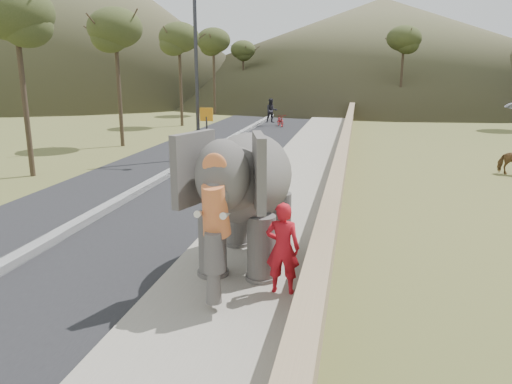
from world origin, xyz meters
TOP-DOWN VIEW (x-y plane):
  - ground at (0.00, 0.00)m, footprint 160.00×160.00m
  - road at (-5.00, 10.00)m, footprint 7.00×120.00m
  - median at (-5.00, 10.00)m, footprint 0.35×120.00m
  - walkway at (0.00, 10.00)m, footprint 3.00×120.00m
  - parapet at (1.65, 10.00)m, footprint 0.30×120.00m
  - lamppost at (-4.69, 11.83)m, footprint 1.76×0.36m
  - signboard at (-4.50, 11.55)m, footprint 0.60×0.08m
  - hill_left at (-38.00, 55.00)m, footprint 60.00×60.00m
  - hill_far at (5.00, 70.00)m, footprint 80.00×80.00m
  - elephant_and_man at (0.02, -0.28)m, footprint 2.32×4.03m
  - motorcyclist at (-3.63, 25.44)m, footprint 1.74×1.71m
  - trees at (2.31, 28.65)m, footprint 46.80×41.12m

SIDE VIEW (x-z plane):
  - ground at x=0.00m, z-range 0.00..0.00m
  - road at x=-5.00m, z-range 0.00..0.03m
  - walkway at x=0.00m, z-range 0.00..0.15m
  - median at x=-5.00m, z-range 0.00..0.22m
  - parapet at x=1.65m, z-range 0.00..1.10m
  - motorcyclist at x=-3.63m, z-range -0.19..1.79m
  - elephant_and_man at x=0.02m, z-range 0.14..3.01m
  - signboard at x=-4.50m, z-range 0.44..2.84m
  - trees at x=2.31m, z-range -0.35..7.53m
  - lamppost at x=-4.69m, z-range 0.87..8.87m
  - hill_far at x=5.00m, z-range 0.00..14.00m
  - hill_left at x=-38.00m, z-range 0.00..22.00m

